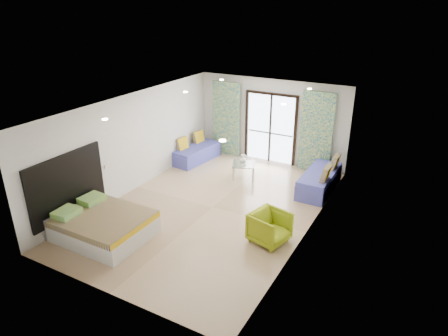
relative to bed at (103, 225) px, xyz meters
The scene contains 24 objects.
floor 2.80m from the bed, 57.96° to the left, with size 5.00×7.50×0.01m, color #A28361, non-canonical shape.
ceiling 3.69m from the bed, 57.96° to the left, with size 5.00×7.50×0.01m, color silver, non-canonical shape.
wall_back 6.38m from the bed, 76.41° to the left, with size 5.00×0.01×2.70m, color silver, non-canonical shape.
wall_front 2.29m from the bed, 43.27° to the right, with size 5.00×0.01×2.70m, color silver, non-canonical shape.
wall_left 2.78m from the bed, 113.44° to the left, with size 0.01×7.50×2.70m, color silver, non-canonical shape.
wall_right 4.75m from the bed, 30.69° to the left, with size 0.01×7.50×2.70m, color silver, non-canonical shape.
balcony_door 6.33m from the bed, 76.35° to the left, with size 1.76×0.08×2.28m.
balcony_rail 6.30m from the bed, 76.37° to the left, with size 1.52×0.03×0.04m, color #595451.
curtain_left 6.01m from the bed, 90.71° to the left, with size 1.00×0.10×2.50m, color white.
curtain_right 6.73m from the bed, 62.96° to the left, with size 1.00×0.10×2.50m, color white.
downlight_a 2.42m from the bed, 77.97° to the left, with size 0.12×0.12×0.02m, color #FFE0B2.
downlight_b 3.76m from the bed, ahead, with size 0.12×0.12×0.02m, color #FFE0B2.
downlight_c 4.12m from the bed, 88.69° to the left, with size 0.12×0.12×0.02m, color #FFE0B2.
downlight_d 5.03m from the bed, 49.43° to the left, with size 0.12×0.12×0.02m, color #FFE0B2.
downlight_e 5.87m from the bed, 89.18° to the left, with size 0.12×0.12×0.02m, color #FFE0B2.
downlight_f 6.53m from the bed, 61.78° to the left, with size 0.12×0.12×0.02m, color #FFE0B2.
headboard 1.25m from the bed, behind, with size 0.06×2.10×1.50m, color black.
switch_plate 1.77m from the bed, 128.47° to the left, with size 0.02×0.10×0.10m, color silver.
bed is the anchor object (origin of this frame).
daybed_left 4.95m from the bed, 97.42° to the left, with size 0.89×1.84×0.88m.
daybed_right 5.91m from the bed, 52.51° to the left, with size 0.77×1.97×0.97m.
coffee_table 4.64m from the bed, 73.18° to the left, with size 0.87×0.87×0.77m.
vase 4.69m from the bed, 74.07° to the left, with size 0.21×0.22×0.21m, color white.
armchair 3.73m from the bed, 25.64° to the left, with size 0.75×0.71×0.78m, color #98AC16.
Camera 1 is at (4.64, -7.84, 4.99)m, focal length 32.00 mm.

